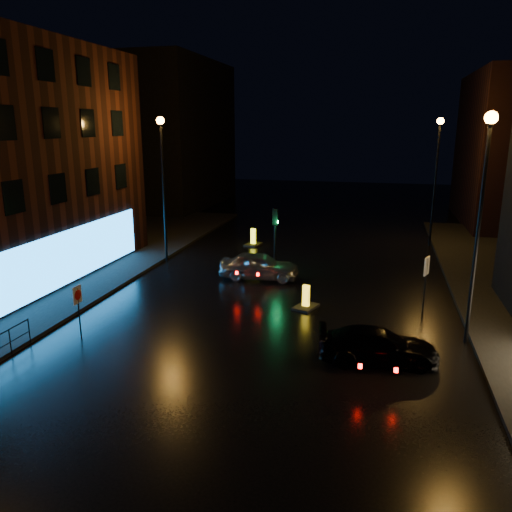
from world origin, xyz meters
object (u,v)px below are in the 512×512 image
(traffic_signal, at_px, (275,260))
(road_sign_right, at_px, (426,271))
(bollard_far, at_px, (253,242))
(road_sign_left, at_px, (78,299))
(bollard_near, at_px, (306,303))
(dark_sedan, at_px, (378,346))
(silver_hatchback, at_px, (259,266))

(traffic_signal, distance_m, road_sign_right, 9.18)
(traffic_signal, relative_size, road_sign_right, 1.42)
(bollard_far, xyz_separation_m, road_sign_left, (-2.69, -16.28, 1.29))
(bollard_near, xyz_separation_m, road_sign_right, (5.06, 0.96, 1.59))
(dark_sedan, distance_m, road_sign_right, 5.98)
(traffic_signal, bearing_deg, silver_hatchback, -101.28)
(dark_sedan, distance_m, bollard_far, 17.77)
(bollard_near, height_order, bollard_far, bollard_far)
(traffic_signal, xyz_separation_m, dark_sedan, (5.81, -10.38, 0.09))
(silver_hatchback, distance_m, bollard_near, 4.86)
(road_sign_right, bearing_deg, bollard_far, -22.96)
(bollard_near, relative_size, road_sign_right, 0.58)
(bollard_near, bearing_deg, dark_sedan, -35.36)
(dark_sedan, bearing_deg, traffic_signal, 21.53)
(bollard_near, relative_size, road_sign_left, 0.69)
(dark_sedan, bearing_deg, bollard_near, 26.99)
(traffic_signal, xyz_separation_m, silver_hatchback, (-0.41, -2.04, 0.21))
(bollard_near, bearing_deg, traffic_signal, 134.40)
(road_sign_right, bearing_deg, bollard_near, 32.21)
(dark_sedan, height_order, road_sign_left, road_sign_left)
(traffic_signal, distance_m, road_sign_left, 12.27)
(silver_hatchback, bearing_deg, bollard_near, -145.26)
(bollard_far, distance_m, road_sign_right, 14.51)
(dark_sedan, xyz_separation_m, road_sign_left, (-11.11, -0.64, 0.95))
(bollard_near, xyz_separation_m, bollard_far, (-5.24, 11.06, 0.02))
(bollard_far, distance_m, road_sign_left, 16.56)
(dark_sedan, relative_size, bollard_far, 2.80)
(bollard_far, height_order, road_sign_right, road_sign_right)
(traffic_signal, distance_m, bollard_near, 6.37)
(bollard_near, distance_m, road_sign_right, 5.39)
(silver_hatchback, bearing_deg, bollard_far, 12.48)
(road_sign_left, distance_m, road_sign_right, 14.39)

